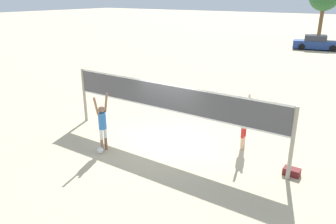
# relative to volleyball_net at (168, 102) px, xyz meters

# --- Properties ---
(ground_plane) EXTENTS (200.00, 200.00, 0.00)m
(ground_plane) POSITION_rel_volleyball_net_xyz_m (0.00, 0.00, -1.68)
(ground_plane) COLOR beige
(volleyball_net) EXTENTS (9.03, 0.13, 2.37)m
(volleyball_net) POSITION_rel_volleyball_net_xyz_m (0.00, 0.00, 0.00)
(volleyball_net) COLOR gray
(volleyball_net) RESTS_ON ground_plane
(player_spiker) EXTENTS (0.28, 0.70, 2.10)m
(player_spiker) POSITION_rel_volleyball_net_xyz_m (-1.64, -1.73, -0.58)
(player_spiker) COLOR #8C664C
(player_spiker) RESTS_ON ground_plane
(player_blocker) EXTENTS (0.28, 0.69, 2.01)m
(player_blocker) POSITION_rel_volleyball_net_xyz_m (2.46, 1.28, -0.63)
(player_blocker) COLOR beige
(player_blocker) RESTS_ON ground_plane
(volleyball) EXTENTS (0.22, 0.22, 0.22)m
(volleyball) POSITION_rel_volleyball_net_xyz_m (-1.58, -1.98, -1.57)
(volleyball) COLOR white
(volleyball) RESTS_ON ground_plane
(gear_bag) EXTENTS (0.51, 0.32, 0.23)m
(gear_bag) POSITION_rel_volleyball_net_xyz_m (4.48, 0.32, -1.57)
(gear_bag) COLOR maroon
(gear_bag) RESTS_ON ground_plane
(parked_car_near) EXTENTS (4.91, 2.65, 1.48)m
(parked_car_near) POSITION_rel_volleyball_net_xyz_m (-0.11, 27.50, -1.02)
(parked_car_near) COLOR navy
(parked_car_near) RESTS_ON ground_plane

